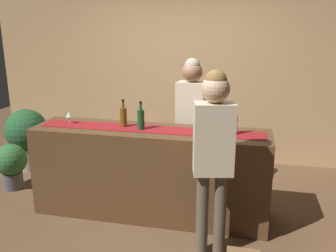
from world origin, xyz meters
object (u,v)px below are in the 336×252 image
at_px(wine_bottle_clear, 234,124).
at_px(wine_glass_near_customer, 200,122).
at_px(customer_sipping, 214,145).
at_px(potted_plant_small, 11,163).
at_px(wine_bottle_green, 141,119).
at_px(bartender, 192,113).
at_px(potted_plant_tall, 27,135).
at_px(wine_glass_mid_counter, 69,115).
at_px(wine_bottle_amber, 123,117).

distance_m(wine_bottle_clear, wine_glass_near_customer, 0.34).
height_order(customer_sipping, potted_plant_small, customer_sipping).
xyz_separation_m(wine_bottle_green, bartender, (0.44, 0.60, -0.06)).
height_order(wine_glass_near_customer, potted_plant_small, wine_glass_near_customer).
distance_m(bartender, customer_sipping, 1.23).
distance_m(bartender, potted_plant_tall, 2.53).
distance_m(wine_glass_near_customer, potted_plant_tall, 2.83).
relative_size(wine_glass_mid_counter, bartender, 0.09).
xyz_separation_m(wine_bottle_green, potted_plant_tall, (-2.01, 0.93, -0.58)).
relative_size(wine_bottle_amber, wine_glass_near_customer, 2.10).
height_order(wine_bottle_amber, bartender, bartender).
distance_m(wine_glass_near_customer, wine_glass_mid_counter, 1.46).
bearing_deg(customer_sipping, wine_bottle_amber, 136.38).
xyz_separation_m(wine_glass_mid_counter, potted_plant_tall, (-1.17, 0.89, -0.58)).
relative_size(customer_sipping, potted_plant_small, 2.87).
xyz_separation_m(wine_glass_mid_counter, customer_sipping, (1.66, -0.61, -0.03)).
relative_size(potted_plant_tall, potted_plant_small, 1.49).
bearing_deg(wine_glass_mid_counter, wine_bottle_amber, 1.27).
height_order(wine_bottle_amber, wine_glass_mid_counter, wine_bottle_amber).
bearing_deg(wine_bottle_green, wine_glass_mid_counter, 177.19).
xyz_separation_m(wine_bottle_green, potted_plant_small, (-1.81, 0.26, -0.75)).
height_order(wine_glass_mid_counter, customer_sipping, customer_sipping).
bearing_deg(wine_bottle_amber, wine_glass_mid_counter, -178.73).
bearing_deg(wine_glass_mid_counter, potted_plant_small, 167.58).
bearing_deg(potted_plant_tall, potted_plant_small, -73.81).
relative_size(wine_bottle_clear, potted_plant_small, 0.51).
distance_m(wine_glass_near_customer, bartender, 0.58).
bearing_deg(wine_glass_near_customer, customer_sipping, -72.40).
xyz_separation_m(potted_plant_tall, potted_plant_small, (0.20, -0.67, -0.17)).
height_order(wine_bottle_clear, wine_glass_mid_counter, wine_bottle_clear).
bearing_deg(potted_plant_tall, customer_sipping, -27.90).
distance_m(customer_sipping, potted_plant_small, 2.84).
bearing_deg(customer_sipping, potted_plant_tall, 139.69).
height_order(bartender, customer_sipping, customer_sipping).
height_order(wine_bottle_amber, potted_plant_small, wine_bottle_amber).
height_order(wine_bottle_clear, potted_plant_tall, wine_bottle_clear).
relative_size(wine_glass_mid_counter, potted_plant_small, 0.24).
bearing_deg(wine_bottle_green, potted_plant_small, 171.98).
relative_size(wine_bottle_amber, wine_glass_mid_counter, 2.10).
bearing_deg(wine_glass_near_customer, wine_bottle_green, -175.17).
relative_size(wine_glass_near_customer, customer_sipping, 0.08).
bearing_deg(customer_sipping, wine_glass_mid_counter, 147.43).
bearing_deg(potted_plant_tall, wine_bottle_clear, -16.85).
xyz_separation_m(wine_bottle_clear, wine_bottle_amber, (-1.17, 0.02, 0.00)).
bearing_deg(wine_bottle_clear, potted_plant_small, 175.36).
bearing_deg(wine_bottle_clear, bartender, 132.11).
height_order(wine_bottle_green, wine_glass_mid_counter, wine_bottle_green).
relative_size(wine_bottle_green, wine_bottle_clear, 1.00).
xyz_separation_m(wine_bottle_amber, potted_plant_small, (-1.60, 0.20, -0.75)).
bearing_deg(wine_bottle_clear, customer_sipping, -103.35).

